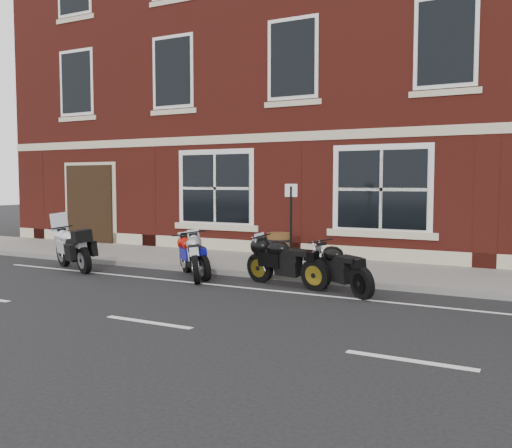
% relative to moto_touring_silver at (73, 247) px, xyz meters
% --- Properties ---
extents(ground, '(80.00, 80.00, 0.00)m').
position_rel_moto_touring_silver_xyz_m(ground, '(5.03, -0.35, -0.56)').
color(ground, black).
rests_on(ground, ground).
extents(sidewalk, '(30.00, 3.00, 0.12)m').
position_rel_moto_touring_silver_xyz_m(sidewalk, '(5.03, 2.65, -0.50)').
color(sidewalk, slate).
rests_on(sidewalk, ground).
extents(kerb, '(30.00, 0.16, 0.12)m').
position_rel_moto_touring_silver_xyz_m(kerb, '(5.03, 1.07, -0.50)').
color(kerb, slate).
rests_on(kerb, ground).
extents(pub_building, '(24.00, 12.00, 12.00)m').
position_rel_moto_touring_silver_xyz_m(pub_building, '(5.03, 10.15, 5.44)').
color(pub_building, maroon).
rests_on(pub_building, ground).
extents(moto_touring_silver, '(1.97, 1.00, 1.39)m').
position_rel_moto_touring_silver_xyz_m(moto_touring_silver, '(0.00, 0.00, 0.00)').
color(moto_touring_silver, black).
rests_on(moto_touring_silver, ground).
extents(moto_sport_red, '(1.59, 1.26, 0.86)m').
position_rel_moto_touring_silver_xyz_m(moto_sport_red, '(3.22, 0.58, -0.07)').
color(moto_sport_red, black).
rests_on(moto_sport_red, ground).
extents(moto_sport_black, '(2.08, 0.61, 0.95)m').
position_rel_moto_touring_silver_xyz_m(moto_sport_black, '(5.59, 0.45, -0.02)').
color(moto_sport_black, black).
rests_on(moto_sport_black, ground).
extents(moto_sport_silver, '(1.25, 1.77, 0.92)m').
position_rel_moto_touring_silver_xyz_m(moto_sport_silver, '(3.40, 0.41, -0.03)').
color(moto_sport_silver, black).
rests_on(moto_sport_silver, ground).
extents(moto_naked_black, '(1.71, 1.27, 0.90)m').
position_rel_moto_touring_silver_xyz_m(moto_naked_black, '(6.82, 0.31, -0.04)').
color(moto_naked_black, black).
rests_on(moto_naked_black, ground).
extents(barrel_planter, '(0.65, 0.65, 0.73)m').
position_rel_moto_touring_silver_xyz_m(barrel_planter, '(4.18, 3.03, -0.08)').
color(barrel_planter, '#513315').
rests_on(barrel_planter, sidewalk).
extents(parking_sign, '(0.28, 0.05, 2.00)m').
position_rel_moto_touring_silver_xyz_m(parking_sign, '(5.35, 1.20, 0.71)').
color(parking_sign, black).
rests_on(parking_sign, sidewalk).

